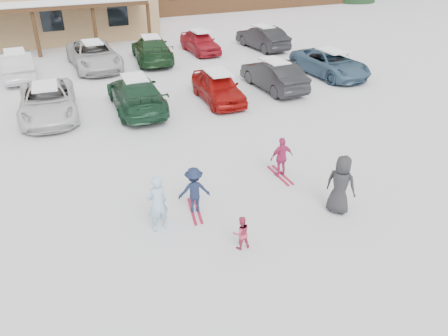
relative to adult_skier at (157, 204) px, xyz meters
name	(u,v)px	position (x,y,z in m)	size (l,w,h in m)	color
ground	(229,216)	(1.98, -0.23, -0.83)	(160.00, 160.00, 0.00)	white
adult_skier	(157,204)	(0.00, 0.00, 0.00)	(0.60, 0.39, 1.65)	#A1C9E5
toddler_red	(241,233)	(1.68, -1.62, -0.36)	(0.45, 0.35, 0.93)	#B83451
child_navy	(194,190)	(1.20, 0.41, -0.12)	(0.91, 0.52, 1.41)	#151F39
skis_child_navy	(195,211)	(1.20, 0.41, -0.81)	(0.20, 1.40, 0.03)	#A11735
child_magenta	(282,157)	(4.52, 1.17, -0.14)	(0.81, 0.34, 1.38)	#BA2A62
skis_child_magenta	(280,175)	(4.52, 1.17, -0.81)	(0.20, 1.40, 0.03)	#A11735
bystander_dark	(341,185)	(4.96, -1.28, 0.06)	(0.86, 0.56, 1.77)	#272729
parked_car_2	(48,101)	(-1.96, 9.78, -0.13)	(2.30, 5.00, 1.39)	silver
parked_car_3	(136,94)	(1.71, 9.02, -0.08)	(2.08, 5.11, 1.48)	#173824
parked_car_4	(218,87)	(5.48, 8.57, -0.13)	(1.65, 4.10, 1.40)	#9E0F0C
parked_car_5	(273,75)	(8.71, 9.02, -0.10)	(1.53, 4.40, 1.45)	black
parked_car_6	(330,63)	(12.73, 9.80, -0.13)	(2.30, 4.99, 1.39)	#395770
parked_car_9	(17,65)	(-2.98, 16.22, -0.09)	(1.56, 4.47, 1.47)	silver
parked_car_10	(94,55)	(1.14, 16.60, -0.07)	(2.49, 5.41, 1.50)	silver
parked_car_11	(152,49)	(4.59, 16.60, -0.08)	(2.09, 5.14, 1.49)	#18381C
parked_car_12	(200,42)	(8.07, 17.46, -0.13)	(1.64, 4.08, 1.39)	#AC1926
parked_car_13	(262,38)	(12.28, 16.70, -0.08)	(1.57, 4.50, 1.48)	black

